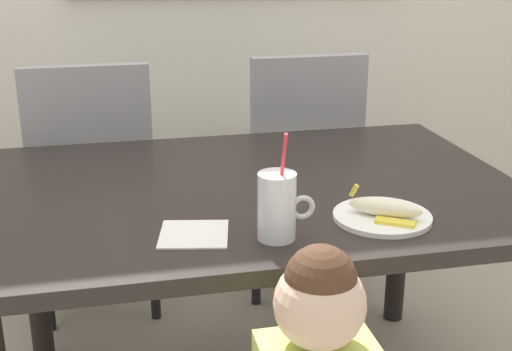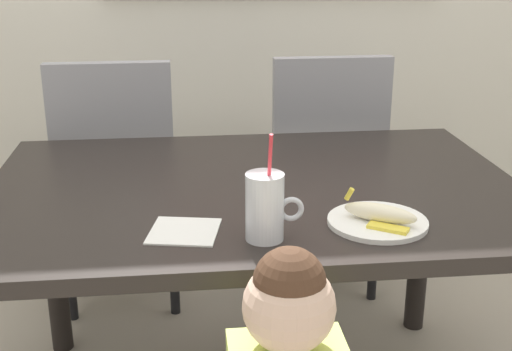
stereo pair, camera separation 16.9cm
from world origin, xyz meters
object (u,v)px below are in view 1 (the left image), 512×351
(dining_table, at_px, (252,216))
(snack_plate, at_px, (382,217))
(dining_chair_right, at_px, (298,160))
(milk_cup, at_px, (277,210))
(peeled_banana, at_px, (386,209))
(paper_napkin, at_px, (194,234))
(dining_chair_left, at_px, (93,176))

(dining_table, relative_size, snack_plate, 6.17)
(dining_chair_right, height_order, milk_cup, milk_cup)
(snack_plate, height_order, peeled_banana, peeled_banana)
(paper_napkin, bearing_deg, dining_table, 56.33)
(dining_chair_right, height_order, paper_napkin, dining_chair_right)
(snack_plate, relative_size, peeled_banana, 1.38)
(dining_table, height_order, dining_chair_right, dining_chair_right)
(dining_table, distance_m, snack_plate, 0.40)
(dining_table, bearing_deg, dining_chair_left, 121.44)
(dining_table, distance_m, dining_chair_right, 0.81)
(snack_plate, xyz_separation_m, peeled_banana, (0.00, -0.01, 0.03))
(snack_plate, height_order, paper_napkin, snack_plate)
(dining_chair_right, relative_size, peeled_banana, 5.75)
(snack_plate, bearing_deg, dining_chair_right, 84.94)
(dining_chair_left, bearing_deg, milk_cup, 111.52)
(peeled_banana, distance_m, paper_napkin, 0.45)
(peeled_banana, bearing_deg, paper_napkin, 177.58)
(dining_chair_left, height_order, paper_napkin, dining_chair_left)
(paper_napkin, bearing_deg, dining_chair_right, 62.32)
(dining_chair_right, bearing_deg, snack_plate, 84.94)
(dining_chair_left, distance_m, paper_napkin, 1.04)
(dining_table, relative_size, milk_cup, 5.70)
(peeled_banana, bearing_deg, dining_chair_left, 124.01)
(snack_plate, xyz_separation_m, paper_napkin, (-0.44, 0.01, -0.00))
(dining_chair_left, relative_size, paper_napkin, 6.40)
(milk_cup, bearing_deg, snack_plate, 10.80)
(dining_chair_left, height_order, peeled_banana, dining_chair_left)
(milk_cup, xyz_separation_m, paper_napkin, (-0.18, 0.06, -0.06))
(dining_chair_right, bearing_deg, paper_napkin, 62.32)
(dining_table, distance_m, peeled_banana, 0.42)
(dining_chair_left, xyz_separation_m, milk_cup, (0.41, -1.05, 0.25))
(milk_cup, distance_m, paper_napkin, 0.20)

